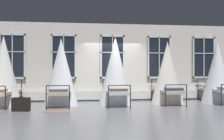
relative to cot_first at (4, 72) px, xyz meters
name	(u,v)px	position (x,y,z in m)	size (l,w,h in m)	color
ground	(116,104)	(4.15, -0.02, -1.26)	(24.93, 24.93, 0.00)	slate
back_wall_with_windows	(112,62)	(4.15, 1.18, 0.41)	(13.47, 0.10, 3.34)	silver
window_bank	(113,76)	(4.15, 1.06, -0.19)	(9.38, 0.10, 2.76)	black
cot_first	(4,72)	(0.00, 0.00, 0.00)	(1.29, 1.93, 2.61)	black
cot_second	(61,73)	(2.07, 0.02, -0.03)	(1.29, 1.93, 2.53)	black
cot_third	(115,72)	(4.13, -0.05, 0.01)	(1.29, 1.94, 2.62)	black
cot_fourth	(167,73)	(6.24, 0.03, -0.06)	(1.29, 1.93, 2.48)	black
cot_fifth	(217,73)	(8.36, 0.05, -0.06)	(1.29, 1.94, 2.49)	black
rug_second	(56,111)	(2.07, -1.34, -1.26)	(0.80, 0.56, 0.01)	brown
suitcase_dark	(21,104)	(0.93, -1.18, -1.04)	(0.59, 0.30, 0.47)	black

